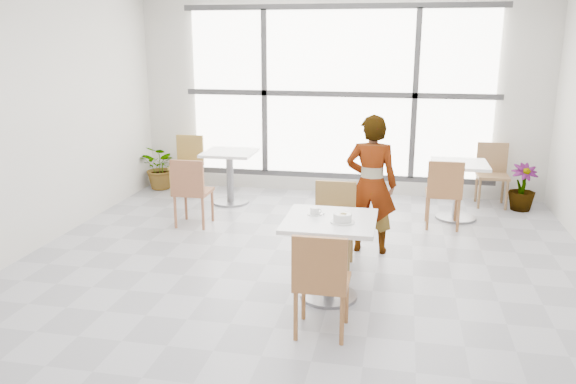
% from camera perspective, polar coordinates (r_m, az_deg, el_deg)
% --- Properties ---
extents(floor, '(7.00, 7.00, 0.00)m').
position_cam_1_polar(floor, '(5.59, 0.61, -9.16)').
color(floor, '#9E9EA5').
rests_on(floor, ground).
extents(wall_back, '(6.00, 0.00, 6.00)m').
position_cam_1_polar(wall_back, '(8.60, 5.04, 9.71)').
color(wall_back, silver).
rests_on(wall_back, ground).
extents(wall_front, '(6.00, 0.00, 6.00)m').
position_cam_1_polar(wall_front, '(1.95, -19.11, -9.81)').
color(wall_front, silver).
rests_on(wall_front, ground).
extents(window, '(4.60, 0.07, 2.52)m').
position_cam_1_polar(window, '(8.53, 5.00, 9.67)').
color(window, white).
rests_on(window, ground).
extents(main_table, '(0.80, 0.80, 0.75)m').
position_cam_1_polar(main_table, '(5.14, 4.16, -5.10)').
color(main_table, white).
rests_on(main_table, ground).
extents(chair_near, '(0.42, 0.42, 0.87)m').
position_cam_1_polar(chair_near, '(4.49, 3.29, -8.49)').
color(chair_near, '#9F6437').
rests_on(chair_near, ground).
extents(chair_far, '(0.42, 0.42, 0.87)m').
position_cam_1_polar(chair_far, '(5.90, 4.58, -2.66)').
color(chair_far, olive).
rests_on(chair_far, ground).
extents(oatmeal_bowl, '(0.21, 0.21, 0.10)m').
position_cam_1_polar(oatmeal_bowl, '(4.97, 5.44, -2.57)').
color(oatmeal_bowl, silver).
rests_on(oatmeal_bowl, main_table).
extents(coffee_cup, '(0.16, 0.13, 0.07)m').
position_cam_1_polar(coffee_cup, '(5.17, 2.68, -1.94)').
color(coffee_cup, silver).
rests_on(coffee_cup, main_table).
extents(person, '(0.57, 0.38, 1.52)m').
position_cam_1_polar(person, '(6.26, 8.26, 0.74)').
color(person, black).
rests_on(person, ground).
extents(bg_table_left, '(0.70, 0.70, 0.75)m').
position_cam_1_polar(bg_table_left, '(8.17, -5.80, 2.22)').
color(bg_table_left, white).
rests_on(bg_table_left, ground).
extents(bg_table_right, '(0.70, 0.70, 0.75)m').
position_cam_1_polar(bg_table_right, '(7.72, 16.54, 0.91)').
color(bg_table_right, white).
rests_on(bg_table_right, ground).
extents(bg_chair_left_near, '(0.42, 0.42, 0.87)m').
position_cam_1_polar(bg_chair_left_near, '(7.18, -9.62, 0.40)').
color(bg_chair_left_near, '#985D3E').
rests_on(bg_chair_left_near, ground).
extents(bg_chair_left_far, '(0.42, 0.42, 0.87)m').
position_cam_1_polar(bg_chair_left_far, '(8.82, -9.90, 3.10)').
color(bg_chair_left_far, olive).
rests_on(bg_chair_left_far, ground).
extents(bg_chair_right_near, '(0.42, 0.42, 0.87)m').
position_cam_1_polar(bg_chair_right_near, '(7.26, 15.24, 0.24)').
color(bg_chair_right_near, '#986238').
rests_on(bg_chair_right_near, ground).
extents(bg_chair_right_far, '(0.42, 0.42, 0.87)m').
position_cam_1_polar(bg_chair_right_far, '(8.56, 19.61, 2.08)').
color(bg_chair_right_far, olive).
rests_on(bg_chair_right_far, ground).
extents(plant_left, '(0.78, 0.74, 0.69)m').
position_cam_1_polar(plant_left, '(9.15, -12.43, 2.42)').
color(plant_left, '#427433').
rests_on(plant_left, ground).
extents(plant_right, '(0.41, 0.41, 0.64)m').
position_cam_1_polar(plant_right, '(8.45, 22.25, 0.43)').
color(plant_right, '#498742').
rests_on(plant_right, ground).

